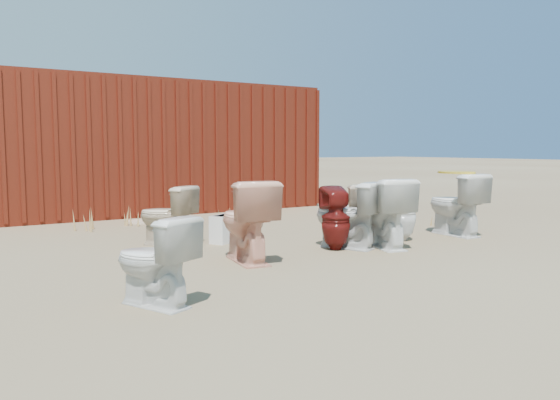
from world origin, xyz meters
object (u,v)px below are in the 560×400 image
toilet_front_e (384,213)px  toilet_back_yellowlid (455,204)px  toilet_back_beige_left (166,216)px  toilet_front_a (154,261)px  toilet_front_maroon (336,218)px  toilet_back_beige_right (359,212)px  toilet_front_c (346,215)px  toilet_back_e (402,210)px  shipping_container (155,147)px  loose_tank (226,228)px  toilet_front_pink (246,221)px

toilet_front_e → toilet_back_yellowlid: toilet_back_yellowlid is taller
toilet_back_yellowlid → toilet_back_beige_left: bearing=-16.6°
toilet_front_a → toilet_front_e: bearing=171.7°
toilet_front_a → toilet_back_yellowlid: (4.61, 1.10, 0.08)m
toilet_front_maroon → toilet_back_beige_right: (0.64, 0.34, -0.00)m
toilet_front_c → toilet_back_e: 0.95m
toilet_front_a → toilet_back_beige_right: 3.51m
shipping_container → toilet_back_beige_right: shipping_container is taller
shipping_container → toilet_back_beige_right: size_ratio=8.10×
toilet_front_e → loose_tank: (-1.42, 1.35, -0.24)m
toilet_front_pink → toilet_back_yellowlid: toilet_front_pink is taller
shipping_container → toilet_front_pink: shipping_container is taller
toilet_back_beige_right → toilet_back_yellowlid: size_ratio=0.87×
toilet_front_pink → toilet_back_beige_right: toilet_front_pink is taller
toilet_front_pink → toilet_back_yellowlid: (3.25, 0.03, -0.01)m
toilet_front_maroon → toilet_front_e: bearing=-179.3°
shipping_container → toilet_back_yellowlid: size_ratio=7.08×
toilet_front_a → toilet_front_c: 2.96m
toilet_back_beige_left → shipping_container: bearing=-140.5°
shipping_container → toilet_back_beige_left: bearing=-107.3°
toilet_front_e → toilet_back_beige_right: bearing=-83.8°
toilet_front_maroon → toilet_front_e: 0.61m
toilet_front_pink → toilet_back_e: toilet_front_pink is taller
toilet_front_a → toilet_back_yellowlid: 4.74m
toilet_front_pink → loose_tank: toilet_front_pink is taller
toilet_back_beige_right → loose_tank: size_ratio=1.48×
toilet_front_e → toilet_back_beige_right: (0.06, 0.52, -0.05)m
toilet_front_maroon → toilet_back_e: bearing=-158.6°
toilet_front_c → loose_tank: toilet_front_c is taller
toilet_front_a → toilet_back_beige_left: bearing=-136.7°
toilet_front_c → shipping_container: bearing=-109.8°
toilet_front_a → toilet_front_c: (2.74, 1.12, 0.05)m
toilet_front_e → loose_tank: toilet_front_e is taller
shipping_container → toilet_back_e: bearing=-74.1°
toilet_back_yellowlid → loose_tank: bearing=-18.7°
toilet_front_e → toilet_back_yellowlid: size_ratio=0.99×
shipping_container → loose_tank: (-0.49, -4.10, -1.02)m
toilet_back_e → loose_tank: toilet_back_e is taller
toilet_back_yellowlid → toilet_back_e: size_ratio=1.09×
toilet_front_e → toilet_back_beige_left: toilet_front_e is taller
toilet_front_pink → toilet_front_maroon: toilet_front_pink is taller
toilet_back_beige_left → loose_tank: toilet_back_beige_left is taller
toilet_front_maroon → loose_tank: (-0.84, 1.17, -0.20)m
toilet_back_beige_left → toilet_back_beige_right: bearing=123.2°
toilet_back_beige_right → toilet_back_yellowlid: bearing=-167.6°
toilet_front_pink → toilet_back_beige_left: bearing=-65.9°
toilet_front_e → toilet_back_beige_right: 0.52m
shipping_container → toilet_front_a: size_ratio=8.69×
toilet_back_beige_left → toilet_back_e: toilet_back_e is taller
toilet_front_maroon → toilet_back_yellowlid: bearing=-162.1°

